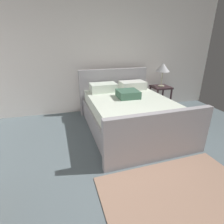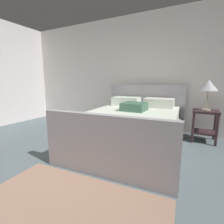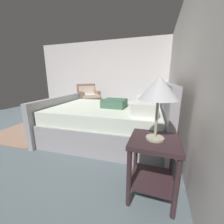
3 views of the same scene
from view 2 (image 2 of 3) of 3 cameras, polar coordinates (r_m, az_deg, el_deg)
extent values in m
cube|color=slate|center=(2.03, -24.74, -24.51)|extent=(6.06, 5.70, 0.02)
cube|color=silver|center=(4.14, 7.70, 13.02)|extent=(6.18, 0.12, 2.64)
cube|color=#A7A3A8|center=(2.92, 6.64, -8.09)|extent=(1.62, 2.04, 0.40)
cube|color=#A7A3A8|center=(3.82, 11.41, 1.18)|extent=(1.65, 0.18, 1.05)
cube|color=#A7A3A8|center=(1.95, -2.59, -11.89)|extent=(1.65, 0.18, 0.76)
cube|color=white|center=(2.84, 6.77, -2.14)|extent=(1.53, 1.97, 0.22)
cube|color=white|center=(3.57, 4.96, 3.71)|extent=(0.58, 0.39, 0.18)
cube|color=white|center=(3.41, 15.92, 3.04)|extent=(0.58, 0.39, 0.18)
cube|color=#436D56|center=(2.94, 7.71, 1.86)|extent=(0.40, 0.40, 0.14)
cube|color=#352226|center=(3.54, 29.67, 0.21)|extent=(0.44, 0.44, 0.04)
cube|color=#352226|center=(3.62, 29.10, -6.03)|extent=(0.40, 0.40, 0.02)
cylinder|color=#352226|center=(3.41, 26.16, -5.00)|extent=(0.04, 0.04, 0.56)
cylinder|color=#352226|center=(3.43, 32.53, -5.48)|extent=(0.04, 0.04, 0.56)
cylinder|color=#352226|center=(3.78, 26.27, -3.59)|extent=(0.04, 0.04, 0.56)
cylinder|color=#352226|center=(3.80, 32.00, -4.03)|extent=(0.04, 0.04, 0.56)
cylinder|color=#B7B293|center=(3.54, 29.71, 0.69)|extent=(0.16, 0.16, 0.02)
cylinder|color=#B7B293|center=(3.52, 29.97, 3.60)|extent=(0.02, 0.02, 0.34)
cone|color=silver|center=(3.50, 30.37, 7.98)|extent=(0.33, 0.33, 0.20)
cube|color=#A37E67|center=(1.69, -18.36, -31.41)|extent=(1.84, 1.32, 0.01)
camera|label=1|loc=(2.17, -74.57, 16.26)|focal=27.92mm
camera|label=3|loc=(3.77, 49.40, 7.12)|focal=22.16mm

